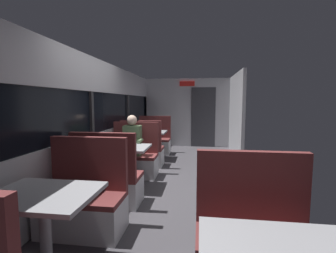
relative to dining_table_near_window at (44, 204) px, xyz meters
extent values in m
cube|color=#423F44|center=(0.89, 2.09, -0.65)|extent=(3.30, 9.20, 0.02)
cube|color=#B2B2B7|center=(-0.56, 2.09, -0.16)|extent=(0.08, 8.40, 0.95)
cube|color=#B2B2B7|center=(-0.56, 2.09, 1.36)|extent=(0.08, 8.40, 0.60)
cube|color=black|center=(-0.57, 2.09, 0.69)|extent=(0.03, 8.40, 0.75)
cube|color=#2D2D30|center=(-0.54, 2.09, 0.69)|extent=(0.06, 0.08, 0.75)
cube|color=#2D2D30|center=(-0.54, 4.19, 0.69)|extent=(0.06, 0.08, 0.75)
cube|color=#2D2D30|center=(-0.54, 6.29, 0.69)|extent=(0.06, 0.08, 0.75)
cube|color=#B2B2B7|center=(0.89, 6.29, 0.51)|extent=(2.90, 0.08, 2.30)
cube|color=#333338|center=(1.44, 6.24, 0.36)|extent=(0.80, 0.04, 2.00)
cube|color=red|center=(0.89, 6.23, 1.48)|extent=(0.50, 0.03, 0.16)
cube|color=#B2B2B7|center=(2.34, 5.09, 0.51)|extent=(0.08, 2.40, 2.30)
cylinder|color=#9E9EA3|center=(0.00, 0.00, -0.29)|extent=(0.10, 0.10, 0.70)
cube|color=#99999E|center=(0.00, 0.00, 0.08)|extent=(0.90, 0.70, 0.04)
cube|color=silver|center=(0.00, 0.66, -0.44)|extent=(0.95, 0.50, 0.39)
cube|color=brown|center=(0.00, 0.66, -0.22)|extent=(0.95, 0.50, 0.06)
cube|color=brown|center=(0.00, 0.87, 0.14)|extent=(0.95, 0.08, 0.65)
cylinder|color=#9E9EA3|center=(0.00, 2.14, -0.29)|extent=(0.10, 0.10, 0.70)
cube|color=#99999E|center=(0.00, 2.14, 0.08)|extent=(0.90, 0.70, 0.04)
cube|color=silver|center=(0.00, 1.48, -0.44)|extent=(0.95, 0.50, 0.39)
cube|color=brown|center=(0.00, 1.48, -0.22)|extent=(0.95, 0.50, 0.06)
cube|color=brown|center=(0.00, 1.27, 0.14)|extent=(0.95, 0.08, 0.65)
cube|color=silver|center=(0.00, 2.80, -0.44)|extent=(0.95, 0.50, 0.39)
cube|color=brown|center=(0.00, 2.80, -0.22)|extent=(0.95, 0.50, 0.06)
cube|color=brown|center=(0.00, 3.01, 0.14)|extent=(0.95, 0.08, 0.65)
cylinder|color=#9E9EA3|center=(0.00, 4.29, -0.29)|extent=(0.10, 0.10, 0.70)
cube|color=#99999E|center=(0.00, 4.29, 0.08)|extent=(0.90, 0.70, 0.04)
cube|color=silver|center=(0.00, 3.63, -0.44)|extent=(0.95, 0.50, 0.39)
cube|color=brown|center=(0.00, 3.63, -0.22)|extent=(0.95, 0.50, 0.06)
cube|color=brown|center=(0.00, 3.42, 0.14)|extent=(0.95, 0.08, 0.65)
cube|color=silver|center=(0.00, 4.95, -0.44)|extent=(0.95, 0.50, 0.39)
cube|color=brown|center=(0.00, 4.95, -0.22)|extent=(0.95, 0.50, 0.06)
cube|color=brown|center=(0.00, 5.16, 0.14)|extent=(0.95, 0.08, 0.65)
cube|color=brown|center=(1.79, 0.06, -0.22)|extent=(0.95, 0.50, 0.06)
cube|color=brown|center=(1.79, 0.27, 0.14)|extent=(0.95, 0.08, 0.65)
cube|color=#26262D|center=(0.00, 2.80, -0.41)|extent=(0.30, 0.36, 0.45)
cube|color=#59724C|center=(0.00, 2.75, 0.11)|extent=(0.34, 0.22, 0.60)
sphere|color=beige|center=(0.00, 2.73, 0.52)|extent=(0.20, 0.20, 0.20)
cylinder|color=#59724C|center=(-0.20, 2.57, 0.13)|extent=(0.07, 0.28, 0.07)
cylinder|color=#59724C|center=(0.20, 2.57, 0.13)|extent=(0.07, 0.28, 0.07)
cylinder|color=#26598C|center=(0.19, 4.20, 0.15)|extent=(0.07, 0.07, 0.09)
cylinder|color=#26598C|center=(0.14, 2.27, 0.15)|extent=(0.07, 0.07, 0.09)
camera|label=1|loc=(1.34, -1.82, 0.88)|focal=25.41mm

